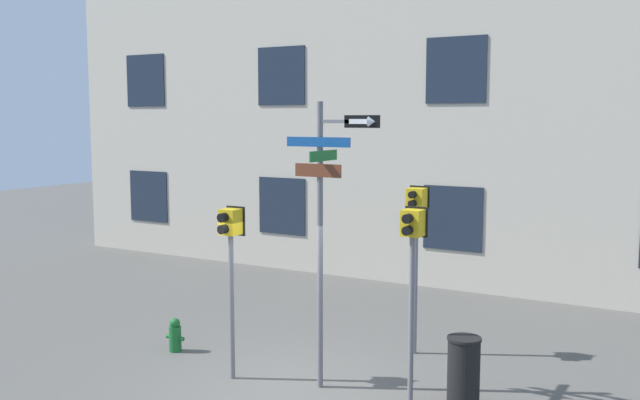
{
  "coord_description": "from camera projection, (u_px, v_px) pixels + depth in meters",
  "views": [
    {
      "loc": [
        5.53,
        -8.78,
        4.1
      ],
      "look_at": [
        0.33,
        0.35,
        2.88
      ],
      "focal_mm": 40.0,
      "sensor_mm": 36.0,
      "label": 1
    }
  ],
  "objects": [
    {
      "name": "ground_plane",
      "position": [
        290.0,
        390.0,
        10.77
      ],
      "size": [
        60.0,
        60.0,
        0.0
      ],
      "primitive_type": "plane",
      "color": "#595651"
    },
    {
      "name": "street_sign_pole",
      "position": [
        324.0,
        217.0,
        10.56
      ],
      "size": [
        1.51,
        0.8,
        4.34
      ],
      "color": "slate",
      "rests_on": "ground_plane"
    },
    {
      "name": "pedestrian_signal_left",
      "position": [
        230.0,
        246.0,
        11.02
      ],
      "size": [
        0.34,
        0.4,
        2.73
      ],
      "color": "slate",
      "rests_on": "ground_plane"
    },
    {
      "name": "pedestrian_signal_right",
      "position": [
        412.0,
        253.0,
        10.09
      ],
      "size": [
        0.34,
        0.4,
        2.84
      ],
      "color": "slate",
      "rests_on": "ground_plane"
    },
    {
      "name": "pedestrian_signal_across",
      "position": [
        416.0,
        226.0,
        12.21
      ],
      "size": [
        0.36,
        0.4,
        2.94
      ],
      "color": "slate",
      "rests_on": "ground_plane"
    },
    {
      "name": "fire_hydrant",
      "position": [
        175.0,
        335.0,
        12.55
      ],
      "size": [
        0.37,
        0.21,
        0.6
      ],
      "color": "#196028",
      "rests_on": "ground_plane"
    },
    {
      "name": "trash_bin",
      "position": [
        464.0,
        372.0,
        10.12
      ],
      "size": [
        0.49,
        0.49,
        1.01
      ],
      "color": "black",
      "rests_on": "ground_plane"
    }
  ]
}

